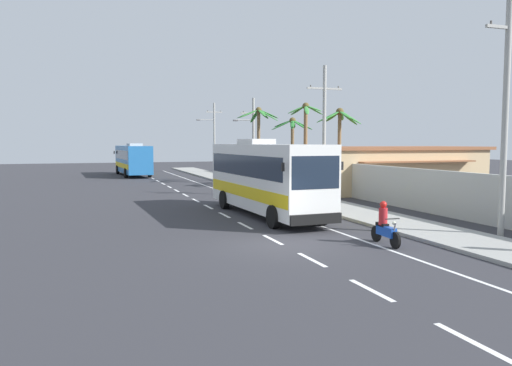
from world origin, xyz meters
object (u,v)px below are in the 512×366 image
coach_bus_foreground (265,176)px  motorcycle_beside_bus (385,227)px  utility_pole_mid (324,129)px  utility_pole_distant (214,135)px  palm_third (292,135)px  motorcycle_trailing (252,186)px  pedestrian_near_kerb (299,182)px  coach_bus_far_lane (133,159)px  palm_second (340,129)px  pedestrian_midwalk (310,184)px  utility_pole_nearest (505,115)px  palm_fourth (259,128)px  utility_pole_far (253,137)px  palm_nearest (306,129)px  roadside_building (389,169)px

coach_bus_foreground → motorcycle_beside_bus: 8.68m
coach_bus_foreground → motorcycle_beside_bus: (1.60, -8.42, -1.40)m
motorcycle_beside_bus → utility_pole_mid: 16.11m
utility_pole_distant → palm_third: bearing=-85.7°
motorcycle_trailing → pedestrian_near_kerb: (3.26, -0.89, 0.31)m
coach_bus_far_lane → motorcycle_trailing: 25.18m
pedestrian_near_kerb → utility_pole_mid: (0.86, -2.19, 3.73)m
pedestrian_near_kerb → palm_second: (2.90, -0.59, 3.80)m
pedestrian_midwalk → utility_pole_nearest: utility_pole_nearest is taller
pedestrian_near_kerb → palm_fourth: palm_fourth is taller
utility_pole_far → palm_second: size_ratio=1.29×
motorcycle_beside_bus → utility_pole_far: utility_pole_far is taller
pedestrian_midwalk → palm_second: 5.51m
pedestrian_midwalk → utility_pole_nearest: bearing=59.1°
utility_pole_nearest → motorcycle_trailing: bearing=103.3°
utility_pole_nearest → utility_pole_mid: utility_pole_nearest is taller
utility_pole_nearest → pedestrian_midwalk: bearing=96.1°
coach_bus_far_lane → palm_third: (11.74, -18.35, 2.47)m
coach_bus_foreground → pedestrian_midwalk: 7.79m
palm_nearest → palm_third: (-0.03, 2.64, -0.49)m
pedestrian_near_kerb → palm_nearest: palm_nearest is taller
roadside_building → utility_pole_mid: bearing=-158.3°
coach_bus_foreground → coach_bus_far_lane: (-3.52, 33.86, -0.14)m
motorcycle_trailing → palm_nearest: bearing=30.8°
motorcycle_trailing → palm_fourth: (3.86, 9.40, 4.50)m
palm_fourth → roadside_building: size_ratio=0.49×
utility_pole_mid → palm_nearest: size_ratio=1.28×
motorcycle_beside_bus → palm_third: size_ratio=0.33×
utility_pole_far → palm_fourth: size_ratio=1.15×
utility_pole_distant → palm_second: utility_pole_distant is taller
pedestrian_near_kerb → roadside_building: bearing=-79.6°
motorcycle_beside_bus → pedestrian_midwalk: bearing=75.5°
pedestrian_midwalk → palm_second: palm_second is taller
pedestrian_near_kerb → palm_third: palm_third is taller
coach_bus_foreground → utility_pole_distant: utility_pole_distant is taller
utility_pole_mid → utility_pole_distant: bearing=90.0°
coach_bus_far_lane → palm_fourth: bearing=-56.7°
pedestrian_midwalk → coach_bus_far_lane: bearing=-109.7°
pedestrian_near_kerb → roadside_building: size_ratio=0.11×
motorcycle_trailing → palm_third: bearing=46.7°
pedestrian_near_kerb → palm_fourth: 11.13m
coach_bus_far_lane → roadside_building: bearing=-55.1°
coach_bus_far_lane → palm_nearest: palm_nearest is taller
pedestrian_near_kerb → utility_pole_far: size_ratio=0.19×
palm_second → palm_third: bearing=93.2°
pedestrian_near_kerb → palm_third: bearing=-13.7°
utility_pole_mid → palm_nearest: 6.73m
coach_bus_far_lane → utility_pole_nearest: bearing=-76.4°
pedestrian_midwalk → utility_pole_distant: size_ratio=0.20×
motorcycle_trailing → utility_pole_mid: size_ratio=0.22×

